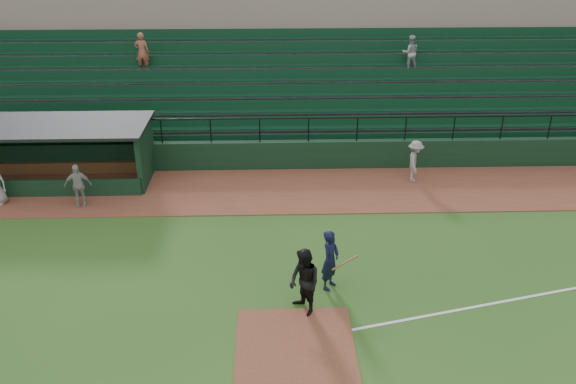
{
  "coord_description": "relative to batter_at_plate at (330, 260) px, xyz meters",
  "views": [
    {
      "loc": [
        -0.53,
        -12.7,
        10.01
      ],
      "look_at": [
        0.0,
        5.0,
        1.4
      ],
      "focal_mm": 37.0,
      "sensor_mm": 36.0,
      "label": 1
    }
  ],
  "objects": [
    {
      "name": "ground",
      "position": [
        -1.1,
        -1.54,
        -0.92
      ],
      "size": [
        90.0,
        90.0,
        0.0
      ],
      "primitive_type": "plane",
      "color": "#2F591C",
      "rests_on": "ground"
    },
    {
      "name": "warning_track",
      "position": [
        -1.1,
        6.46,
        -0.91
      ],
      "size": [
        40.0,
        4.0,
        0.03
      ],
      "primitive_type": "cube",
      "color": "brown",
      "rests_on": "ground"
    },
    {
      "name": "home_plate_dirt",
      "position": [
        -1.1,
        -2.54,
        -0.91
      ],
      "size": [
        3.0,
        3.0,
        0.03
      ],
      "primitive_type": "cube",
      "color": "brown",
      "rests_on": "ground"
    },
    {
      "name": "foul_line",
      "position": [
        6.9,
        -0.34,
        -0.92
      ],
      "size": [
        17.49,
        4.44,
        0.01
      ],
      "primitive_type": "cube",
      "rotation": [
        0.0,
        0.0,
        0.24
      ],
      "color": "white",
      "rests_on": "ground"
    },
    {
      "name": "stadium_structure",
      "position": [
        -1.1,
        14.92,
        1.38
      ],
      "size": [
        38.0,
        13.08,
        6.4
      ],
      "color": "black",
      "rests_on": "ground"
    },
    {
      "name": "dugout",
      "position": [
        -10.85,
        8.02,
        0.41
      ],
      "size": [
        8.9,
        3.2,
        2.42
      ],
      "color": "black",
      "rests_on": "ground"
    },
    {
      "name": "batter_at_plate",
      "position": [
        0.0,
        0.0,
        0.0
      ],
      "size": [
        1.16,
        0.81,
        1.85
      ],
      "color": "black",
      "rests_on": "ground"
    },
    {
      "name": "umpire",
      "position": [
        -0.8,
        -1.15,
        0.04
      ],
      "size": [
        1.11,
        1.18,
        1.93
      ],
      "primitive_type": "imported",
      "rotation": [
        0.0,
        0.0,
        -1.03
      ],
      "color": "black",
      "rests_on": "ground"
    },
    {
      "name": "runner",
      "position": [
        4.04,
        7.2,
        -0.06
      ],
      "size": [
        0.83,
        1.19,
        1.68
      ],
      "primitive_type": "imported",
      "rotation": [
        0.0,
        0.0,
        1.36
      ],
      "color": "gray",
      "rests_on": "warning_track"
    },
    {
      "name": "dugout_player_a",
      "position": [
        -8.66,
        5.37,
        -0.08
      ],
      "size": [
        1.01,
        0.56,
        1.63
      ],
      "primitive_type": "imported",
      "rotation": [
        0.0,
        0.0,
        0.18
      ],
      "color": "#AAA49F",
      "rests_on": "warning_track"
    }
  ]
}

